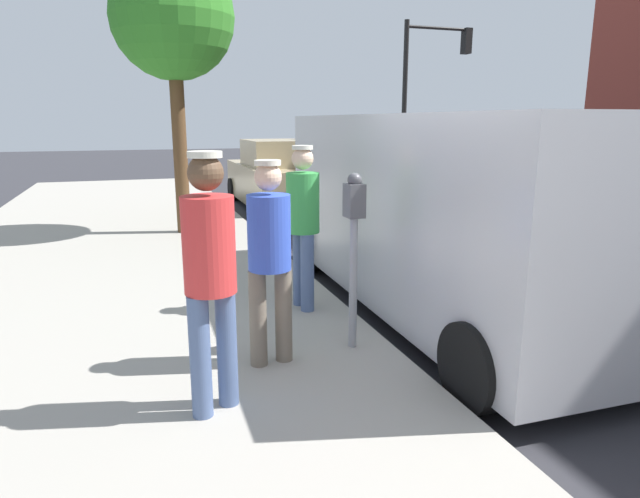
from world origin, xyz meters
The scene contains 10 objects.
ground_plane centered at (0.00, 0.00, 0.00)m, with size 80.00×80.00×0.00m, color #2D2D33.
sidewalk_slab centered at (3.50, 0.00, 0.07)m, with size 5.00×32.00×0.15m, color #9E998E.
parking_meter_near centered at (1.35, -0.45, 1.18)m, with size 0.14×0.18×1.52m.
pedestrian_in_blue centered at (2.10, -0.35, 1.09)m, with size 0.36×0.34×1.65m.
pedestrian_in_green centered at (1.45, -1.58, 1.12)m, with size 0.34×0.36×1.70m.
pedestrian_in_red centered at (2.65, 0.27, 1.16)m, with size 0.34×0.34×1.75m.
parked_van centered at (-0.15, -1.44, 1.15)m, with size 2.18×5.23×2.15m.
parked_sedan_behind centered at (-0.31, -9.31, 0.75)m, with size 1.97×4.42×1.65m.
traffic_light_corner centered at (-6.32, -12.97, 3.52)m, with size 2.48×0.42×5.20m.
street_tree centered at (2.26, -6.21, 3.71)m, with size 2.03×2.03×4.62m.
Camera 1 is at (3.08, 3.78, 2.08)m, focal length 31.09 mm.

